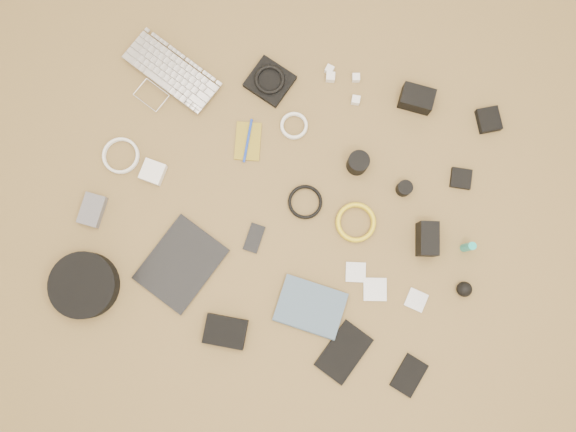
% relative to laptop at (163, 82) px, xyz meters
% --- Properties ---
extents(room_shell, '(4.04, 4.04, 2.58)m').
position_rel_laptop_xyz_m(room_shell, '(0.53, -0.34, 1.24)').
color(room_shell, olive).
rests_on(room_shell, ground).
extents(laptop, '(0.43, 0.37, 0.03)m').
position_rel_laptop_xyz_m(laptop, '(0.00, 0.00, 0.00)').
color(laptop, silver).
rests_on(laptop, ground).
extents(headphone_pouch, '(0.18, 0.18, 0.03)m').
position_rel_laptop_xyz_m(headphone_pouch, '(0.37, 0.09, -0.00)').
color(headphone_pouch, black).
rests_on(headphone_pouch, ground).
extents(headphones, '(0.12, 0.12, 0.01)m').
position_rel_laptop_xyz_m(headphones, '(0.37, 0.09, 0.02)').
color(headphones, black).
rests_on(headphones, headphone_pouch).
extents(charger_a, '(0.03, 0.03, 0.03)m').
position_rel_laptop_xyz_m(charger_a, '(0.57, 0.19, -0.00)').
color(charger_a, white).
rests_on(charger_a, ground).
extents(charger_b, '(0.04, 0.04, 0.03)m').
position_rel_laptop_xyz_m(charger_b, '(0.58, 0.16, 0.00)').
color(charger_b, white).
rests_on(charger_b, ground).
extents(charger_c, '(0.03, 0.03, 0.03)m').
position_rel_laptop_xyz_m(charger_c, '(0.67, 0.18, -0.00)').
color(charger_c, white).
rests_on(charger_c, ground).
extents(charger_d, '(0.03, 0.03, 0.03)m').
position_rel_laptop_xyz_m(charger_d, '(0.69, 0.10, -0.00)').
color(charger_d, white).
rests_on(charger_d, ground).
extents(dslr_camera, '(0.12, 0.08, 0.07)m').
position_rel_laptop_xyz_m(dslr_camera, '(0.90, 0.15, 0.02)').
color(dslr_camera, black).
rests_on(dslr_camera, ground).
extents(lens_pouch, '(0.11, 0.11, 0.03)m').
position_rel_laptop_xyz_m(lens_pouch, '(1.17, 0.14, 0.00)').
color(lens_pouch, black).
rests_on(lens_pouch, ground).
extents(notebook_olive, '(0.11, 0.15, 0.01)m').
position_rel_laptop_xyz_m(notebook_olive, '(0.35, -0.14, -0.01)').
color(notebook_olive, olive).
rests_on(notebook_olive, ground).
extents(pen_blue, '(0.02, 0.16, 0.01)m').
position_rel_laptop_xyz_m(pen_blue, '(0.35, -0.14, -0.00)').
color(pen_blue, '#1534B0').
rests_on(pen_blue, notebook_olive).
extents(cable_white_a, '(0.10, 0.10, 0.01)m').
position_rel_laptop_xyz_m(cable_white_a, '(0.50, -0.05, -0.01)').
color(cable_white_a, white).
rests_on(cable_white_a, ground).
extents(lens_a, '(0.08, 0.08, 0.08)m').
position_rel_laptop_xyz_m(lens_a, '(0.75, -0.13, 0.03)').
color(lens_a, black).
rests_on(lens_a, ground).
extents(lens_b, '(0.06, 0.06, 0.05)m').
position_rel_laptop_xyz_m(lens_b, '(0.93, -0.18, 0.01)').
color(lens_b, black).
rests_on(lens_b, ground).
extents(card_reader, '(0.08, 0.08, 0.02)m').
position_rel_laptop_xyz_m(card_reader, '(1.12, -0.09, -0.01)').
color(card_reader, black).
rests_on(card_reader, ground).
extents(power_brick, '(0.09, 0.09, 0.03)m').
position_rel_laptop_xyz_m(power_brick, '(0.05, -0.33, 0.00)').
color(power_brick, white).
rests_on(power_brick, ground).
extents(cable_white_b, '(0.17, 0.17, 0.01)m').
position_rel_laptop_xyz_m(cable_white_b, '(-0.08, -0.30, -0.01)').
color(cable_white_b, white).
rests_on(cable_white_b, ground).
extents(cable_black, '(0.15, 0.15, 0.01)m').
position_rel_laptop_xyz_m(cable_black, '(0.60, -0.31, -0.01)').
color(cable_black, black).
rests_on(cable_black, ground).
extents(cable_yellow, '(0.18, 0.18, 0.02)m').
position_rel_laptop_xyz_m(cable_yellow, '(0.79, -0.34, -0.01)').
color(cable_yellow, gold).
rests_on(cable_yellow, ground).
extents(flash, '(0.09, 0.13, 0.09)m').
position_rel_laptop_xyz_m(flash, '(1.04, -0.34, 0.03)').
color(flash, black).
rests_on(flash, ground).
extents(lens_cleaner, '(0.03, 0.03, 0.10)m').
position_rel_laptop_xyz_m(lens_cleaner, '(1.18, -0.33, 0.03)').
color(lens_cleaner, teal).
rests_on(lens_cleaner, ground).
extents(battery_charger, '(0.08, 0.12, 0.03)m').
position_rel_laptop_xyz_m(battery_charger, '(-0.12, -0.51, 0.00)').
color(battery_charger, '#57575C').
rests_on(battery_charger, ground).
extents(tablet, '(0.31, 0.34, 0.01)m').
position_rel_laptop_xyz_m(tablet, '(0.23, -0.62, -0.01)').
color(tablet, black).
rests_on(tablet, ground).
extents(phone, '(0.06, 0.10, 0.01)m').
position_rel_laptop_xyz_m(phone, '(0.46, -0.47, -0.01)').
color(phone, black).
rests_on(phone, ground).
extents(filter_case_left, '(0.08, 0.08, 0.01)m').
position_rel_laptop_xyz_m(filter_case_left, '(0.83, -0.50, -0.01)').
color(filter_case_left, silver).
rests_on(filter_case_left, ground).
extents(filter_case_mid, '(0.10, 0.10, 0.01)m').
position_rel_laptop_xyz_m(filter_case_mid, '(0.91, -0.55, -0.01)').
color(filter_case_mid, silver).
rests_on(filter_case_mid, ground).
extents(filter_case_right, '(0.08, 0.08, 0.01)m').
position_rel_laptop_xyz_m(filter_case_right, '(1.05, -0.55, -0.01)').
color(filter_case_right, silver).
rests_on(filter_case_right, ground).
extents(air_blower, '(0.06, 0.06, 0.05)m').
position_rel_laptop_xyz_m(air_blower, '(1.20, -0.47, 0.01)').
color(air_blower, black).
rests_on(air_blower, ground).
extents(headphone_case, '(0.26, 0.26, 0.06)m').
position_rel_laptop_xyz_m(headphone_case, '(-0.07, -0.77, 0.02)').
color(headphone_case, black).
rests_on(headphone_case, ground).
extents(drive_case, '(0.15, 0.11, 0.04)m').
position_rel_laptop_xyz_m(drive_case, '(0.44, -0.80, 0.00)').
color(drive_case, black).
rests_on(drive_case, ground).
extents(paperback, '(0.24, 0.18, 0.02)m').
position_rel_laptop_xyz_m(paperback, '(0.70, -0.74, -0.00)').
color(paperback, '#41586E').
rests_on(paperback, ground).
extents(notebook_black_a, '(0.18, 0.22, 0.01)m').
position_rel_laptop_xyz_m(notebook_black_a, '(0.85, -0.78, -0.01)').
color(notebook_black_a, black).
rests_on(notebook_black_a, ground).
extents(notebook_black_b, '(0.12, 0.15, 0.01)m').
position_rel_laptop_xyz_m(notebook_black_b, '(1.08, -0.80, -0.01)').
color(notebook_black_b, black).
rests_on(notebook_black_b, ground).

